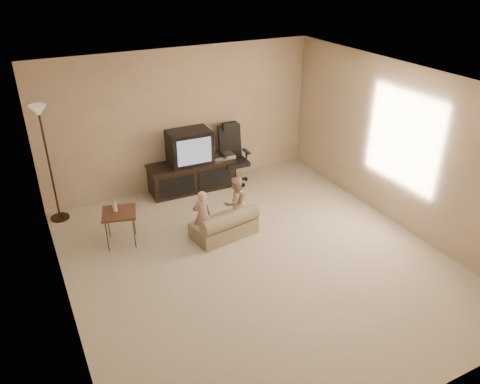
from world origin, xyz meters
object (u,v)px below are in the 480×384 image
Objects in this scene: toddler_left at (202,215)px; toddler_right at (236,202)px; office_chair at (233,162)px; floor_lamp at (44,138)px; child_sofa at (225,226)px; side_table at (119,213)px; tv_stand at (191,165)px.

toddler_right reaches higher than toddler_left.
toddler_left is 0.59m from toddler_right.
floor_lamp reaches higher than office_chair.
child_sofa is at bearing 164.20° from toddler_left.
toddler_left is at bearing -40.33° from floor_lamp.
child_sofa is 0.41m from toddler_right.
side_table is 0.83× the size of toddler_right.
child_sofa is (-0.14, -1.74, -0.28)m from tv_stand.
toddler_left is at bearing -104.33° from tv_stand.
toddler_right is (-0.68, -1.47, 0.02)m from office_chair.
floor_lamp is (-2.33, -0.02, 0.93)m from tv_stand.
floor_lamp is (-3.14, 0.05, 0.99)m from office_chair.
toddler_right is at bearing -11.46° from side_table.
toddler_right is at bearing -83.57° from tv_stand.
toddler_left is 0.92× the size of toddler_right.
floor_lamp is 1.86× the size of child_sofa.
child_sofa is at bearing 27.96° from toddler_right.
office_chair is at bearing 24.97° from side_table.
toddler_right is (1.73, -0.35, -0.08)m from side_table.
toddler_right is at bearing -166.85° from toddler_left.
floor_lamp is 2.22× the size of toddler_right.
tv_stand is 1.84× the size of toddler_right.
office_chair is 1.93m from child_sofa.
office_chair is at bearing -3.24° from tv_stand.
side_table is at bearing -58.22° from floor_lamp.
tv_stand reaches higher than toddler_left.
tv_stand is 0.83× the size of floor_lamp.
office_chair is 2.66m from side_table.
side_table is 1.59m from child_sofa.
child_sofa is (-0.95, -1.67, -0.22)m from office_chair.
office_chair is at bearing -122.75° from toddler_right.
child_sofa is 1.19× the size of toddler_right.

